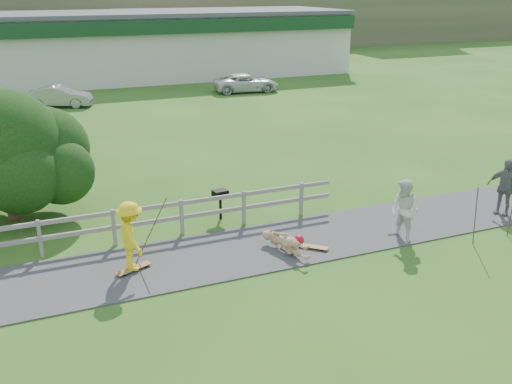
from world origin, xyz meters
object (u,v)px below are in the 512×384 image
at_px(tree, 8,174).
at_px(spectator_b, 505,187).
at_px(skater_fallen, 285,243).
at_px(bbq, 220,205).
at_px(car_white, 246,83).
at_px(skater_rider, 131,240).
at_px(car_silver, 59,97).
at_px(spectator_a, 404,211).

bearing_deg(tree, spectator_b, -21.25).
relative_size(skater_fallen, spectator_b, 0.90).
height_order(spectator_b, bbq, spectator_b).
bearing_deg(car_white, skater_fallen, 167.67).
relative_size(skater_rider, bbq, 1.88).
height_order(skater_rider, bbq, skater_rider).
xyz_separation_m(skater_fallen, bbq, (-0.86, 3.04, 0.18)).
bearing_deg(car_silver, skater_rider, -161.17).
xyz_separation_m(spectator_b, car_white, (0.65, 24.27, -0.32)).
bearing_deg(spectator_b, car_silver, -179.54).
relative_size(skater_rider, spectator_b, 0.98).
relative_size(skater_rider, skater_fallen, 1.09).
xyz_separation_m(skater_rider, spectator_b, (11.89, -0.64, 0.02)).
relative_size(skater_rider, car_white, 0.41).
distance_m(skater_rider, spectator_a, 7.77).
height_order(skater_rider, skater_fallen, skater_rider).
height_order(car_silver, tree, tree).
height_order(skater_fallen, bbq, bbq).
height_order(spectator_b, tree, tree).
bearing_deg(spectator_a, skater_fallen, -115.35).
xyz_separation_m(tree, bbq, (6.11, -2.55, -1.03)).
distance_m(spectator_b, bbq, 9.17).
relative_size(car_white, bbq, 4.59).
bearing_deg(skater_fallen, spectator_a, -26.02).
xyz_separation_m(car_white, tree, (-15.35, -18.55, 0.89)).
height_order(spectator_b, car_silver, spectator_b).
xyz_separation_m(skater_fallen, tree, (-6.96, 5.59, 1.21)).
xyz_separation_m(skater_rider, skater_fallen, (4.15, -0.52, -0.62)).
height_order(spectator_a, tree, tree).
distance_m(skater_rider, bbq, 4.18).
xyz_separation_m(car_white, bbq, (-9.24, -21.10, -0.14)).
distance_m(skater_fallen, tree, 9.01).
bearing_deg(skater_fallen, car_white, 53.37).
distance_m(spectator_a, spectator_b, 4.21).
bearing_deg(skater_rider, car_white, -35.28).
distance_m(car_silver, bbq, 20.86).
bearing_deg(skater_fallen, tree, 123.76).
relative_size(spectator_b, bbq, 1.92).
relative_size(spectator_a, car_silver, 0.48).
distance_m(skater_fallen, bbq, 3.17).
bearing_deg(car_white, tree, 147.23).
distance_m(skater_rider, car_silver, 23.13).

